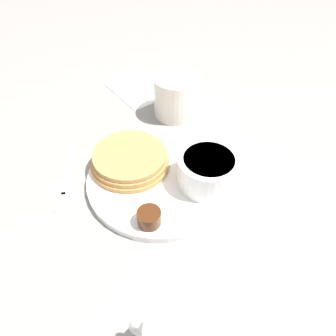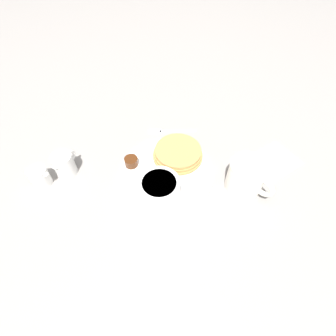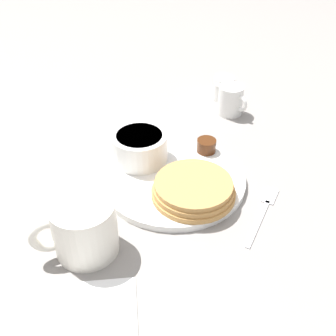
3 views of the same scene
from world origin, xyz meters
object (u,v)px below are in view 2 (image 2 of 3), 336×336
creamer_pitcher_far (40,176)px  fork (166,131)px  plate (167,172)px  bowl (159,188)px  creamer_pitcher_near (64,164)px  coffee_mug (247,177)px

creamer_pitcher_far → fork: bearing=175.5°
fork → plate: bearing=54.9°
plate → fork: size_ratio=1.94×
bowl → fork: 0.24m
bowl → fork: (-0.15, -0.18, -0.04)m
fork → bowl: bearing=50.6°
creamer_pitcher_near → fork: size_ratio=0.55×
bowl → coffee_mug: bearing=152.9°
plate → creamer_pitcher_far: creamer_pitcher_far is taller
creamer_pitcher_far → fork: size_ratio=0.44×
creamer_pitcher_near → creamer_pitcher_far: 0.07m
plate → bowl: size_ratio=2.51×
bowl → creamer_pitcher_near: bearing=-53.7°
bowl → creamer_pitcher_near: 0.26m
creamer_pitcher_near → creamer_pitcher_far: size_ratio=1.26×
plate → creamer_pitcher_far: 0.32m
plate → bowl: bowl is taller
creamer_pitcher_far → creamer_pitcher_near: bearing=177.7°
plate → creamer_pitcher_near: (0.21, -0.16, 0.03)m
creamer_pitcher_near → fork: bearing=175.1°
coffee_mug → fork: 0.29m
coffee_mug → creamer_pitcher_near: bearing=-41.7°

